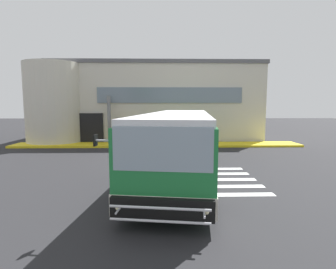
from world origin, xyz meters
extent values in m
cube|color=#232326|center=(0.00, 0.00, -0.01)|extent=(80.00, 90.00, 0.02)
cube|color=silver|center=(2.00, -6.00, 0.00)|extent=(4.40, 0.36, 0.01)
cube|color=silver|center=(2.00, -5.10, 0.00)|extent=(4.40, 0.36, 0.01)
cube|color=silver|center=(2.00, -4.20, 0.00)|extent=(4.40, 0.36, 0.01)
cube|color=silver|center=(2.00, -3.30, 0.00)|extent=(4.40, 0.36, 0.01)
cube|color=silver|center=(2.00, -2.40, 0.00)|extent=(4.40, 0.36, 0.01)
cube|color=beige|center=(0.00, 12.00, 3.13)|extent=(17.30, 12.00, 6.26)
cube|color=#56565B|center=(0.00, 12.00, 6.41)|extent=(17.50, 12.20, 0.30)
cylinder|color=beige|center=(-8.15, 6.50, 3.13)|extent=(4.40, 4.40, 6.26)
cube|color=black|center=(-5.15, 5.95, 1.20)|extent=(1.80, 0.16, 2.40)
cube|color=slate|center=(1.00, 5.96, 3.80)|extent=(11.30, 0.10, 1.20)
cube|color=yellow|center=(0.00, 4.80, 0.07)|extent=(21.30, 2.00, 0.15)
cylinder|color=slate|center=(-3.65, 5.40, 1.93)|extent=(0.28, 0.28, 3.56)
cube|color=#1E7238|center=(1.13, -2.98, 1.42)|extent=(4.08, 11.59, 2.15)
cube|color=silver|center=(1.13, -2.98, 0.62)|extent=(4.12, 11.63, 0.55)
cube|color=silver|center=(1.13, -2.98, 2.60)|extent=(3.95, 11.38, 0.20)
cube|color=#8C9EAD|center=(0.36, -8.55, 2.02)|extent=(2.34, 0.44, 1.05)
cube|color=#8C9EAD|center=(2.46, -2.86, 1.92)|extent=(1.43, 10.06, 0.95)
cube|color=#8C9EAD|center=(-0.11, -2.50, 1.92)|extent=(1.43, 10.06, 0.95)
cube|color=black|center=(0.36, -8.55, 2.38)|extent=(2.14, 0.39, 0.28)
cube|color=black|center=(0.35, -8.68, 0.63)|extent=(2.45, 0.53, 0.52)
sphere|color=beige|center=(1.36, -8.86, 0.65)|extent=(0.18, 0.18, 0.18)
sphere|color=beige|center=(-0.67, -8.58, 0.65)|extent=(0.18, 0.18, 0.18)
cylinder|color=#B7B7BF|center=(-1.09, -8.15, 2.17)|extent=(0.40, 0.10, 0.05)
cube|color=black|center=(-1.29, -8.12, 2.17)|extent=(0.07, 0.20, 0.28)
cylinder|color=black|center=(1.77, -6.98, 0.50)|extent=(0.43, 1.03, 1.00)
cylinder|color=black|center=(-0.56, -6.66, 0.50)|extent=(0.43, 1.03, 1.00)
cylinder|color=black|center=(2.63, -0.69, 0.50)|extent=(0.43, 1.03, 1.00)
cylinder|color=black|center=(0.31, -0.37, 0.50)|extent=(0.43, 1.03, 1.00)
cylinder|color=black|center=(2.81, 0.60, 0.50)|extent=(0.43, 1.03, 1.00)
cylinder|color=black|center=(0.48, 0.92, 0.50)|extent=(0.43, 1.03, 1.00)
cylinder|color=#B7B7BF|center=(0.30, -9.04, 0.50)|extent=(2.24, 0.37, 0.06)
cylinder|color=#B7B7BF|center=(0.30, -9.04, 0.80)|extent=(2.24, 0.37, 0.06)
cylinder|color=#B7B7BF|center=(1.29, -8.98, 0.65)|extent=(0.12, 0.50, 0.05)
cylinder|color=#B7B7BF|center=(-0.64, -8.71, 0.65)|extent=(0.12, 0.50, 0.05)
cylinder|color=#4C4233|center=(-2.77, 4.30, 0.57)|extent=(0.15, 0.15, 0.85)
cylinder|color=#4C4233|center=(-2.93, 4.17, 0.57)|extent=(0.15, 0.15, 0.85)
cube|color=#B23333|center=(-2.85, 4.23, 1.29)|extent=(0.43, 0.41, 0.58)
sphere|color=tan|center=(-2.85, 4.23, 1.71)|extent=(0.23, 0.23, 0.23)
cylinder|color=#B23333|center=(-2.66, 4.39, 1.24)|extent=(0.09, 0.09, 0.55)
cylinder|color=#B23333|center=(-3.04, 4.08, 1.24)|extent=(0.09, 0.09, 0.55)
cube|color=maroon|center=(-2.96, 4.37, 1.27)|extent=(0.35, 0.33, 0.44)
cylinder|color=#1E2338|center=(-1.76, 4.70, 0.57)|extent=(0.15, 0.15, 0.85)
cylinder|color=#1E2338|center=(-1.96, 4.67, 0.57)|extent=(0.15, 0.15, 0.85)
cube|color=#996633|center=(-1.86, 4.68, 1.29)|extent=(0.41, 0.27, 0.58)
sphere|color=tan|center=(-1.86, 4.68, 1.71)|extent=(0.23, 0.23, 0.23)
cylinder|color=#996633|center=(-1.61, 4.72, 1.24)|extent=(0.09, 0.09, 0.55)
cylinder|color=#996633|center=(-2.11, 4.65, 1.24)|extent=(0.09, 0.09, 0.55)
camera|label=1|loc=(0.35, -14.50, 3.04)|focal=27.78mm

